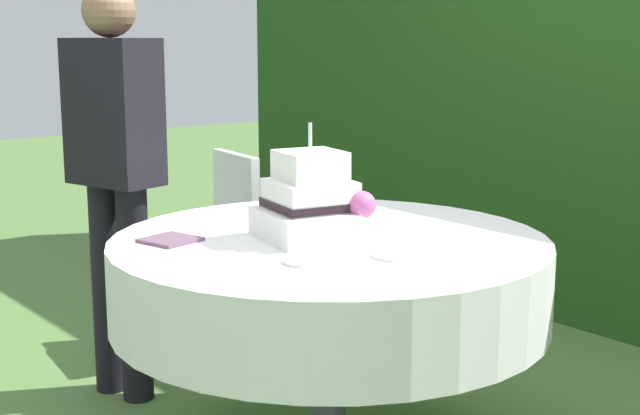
{
  "coord_description": "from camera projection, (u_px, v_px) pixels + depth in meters",
  "views": [
    {
      "loc": [
        2.18,
        -1.79,
        1.42
      ],
      "look_at": [
        -0.02,
        -0.02,
        0.87
      ],
      "focal_mm": 50.7,
      "sensor_mm": 36.0,
      "label": 1
    }
  ],
  "objects": [
    {
      "name": "cake_table",
      "position": [
        330.0,
        278.0,
        2.92
      ],
      "size": [
        1.41,
        1.41,
        0.77
      ],
      "color": "#4C4C51",
      "rests_on": "ground_plane"
    },
    {
      "name": "standing_person",
      "position": [
        115.0,
        164.0,
        3.44
      ],
      "size": [
        0.4,
        0.28,
        1.6
      ],
      "color": "black",
      "rests_on": "ground_plane"
    },
    {
      "name": "wedding_cake",
      "position": [
        312.0,
        204.0,
        2.87
      ],
      "size": [
        0.37,
        0.36,
        0.37
      ],
      "color": "white",
      "rests_on": "cake_table"
    },
    {
      "name": "garden_chair",
      "position": [
        216.0,
        232.0,
        4.05
      ],
      "size": [
        0.45,
        0.45,
        0.89
      ],
      "color": "white",
      "rests_on": "ground_plane"
    },
    {
      "name": "serving_plate_far",
      "position": [
        306.0,
        261.0,
        2.58
      ],
      "size": [
        0.13,
        0.13,
        0.01
      ],
      "primitive_type": "cylinder",
      "color": "white",
      "rests_on": "cake_table"
    },
    {
      "name": "napkin_stack",
      "position": [
        170.0,
        240.0,
        2.84
      ],
      "size": [
        0.19,
        0.19,
        0.01
      ],
      "primitive_type": "cube",
      "rotation": [
        0.0,
        0.0,
        0.24
      ],
      "color": "#6B4C60",
      "rests_on": "cake_table"
    },
    {
      "name": "serving_plate_near",
      "position": [
        394.0,
        255.0,
        2.65
      ],
      "size": [
        0.13,
        0.13,
        0.01
      ],
      "primitive_type": "cylinder",
      "color": "white",
      "rests_on": "cake_table"
    }
  ]
}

